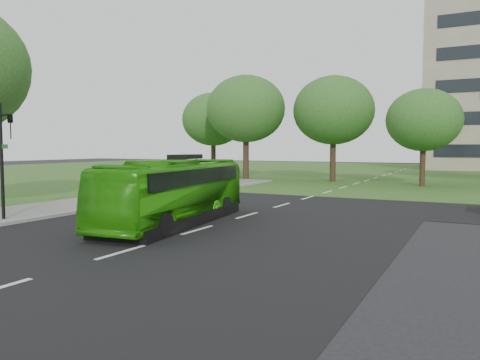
{
  "coord_description": "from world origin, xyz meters",
  "views": [
    {
      "loc": [
        8.98,
        -12.06,
        3.0
      ],
      "look_at": [
        -0.05,
        5.43,
        1.6
      ],
      "focal_mm": 35.0,
      "sensor_mm": 36.0,
      "label": 1
    }
  ],
  "objects_px": {
    "tree_park_c": "(424,120)",
    "tree_park_f": "(213,119)",
    "traffic_light": "(4,153)",
    "bus": "(175,192)",
    "tree_park_b": "(333,110)",
    "tree_park_a": "(246,109)"
  },
  "relations": [
    {
      "from": "tree_park_a",
      "to": "tree_park_f",
      "type": "bearing_deg",
      "value": 147.07
    },
    {
      "from": "tree_park_b",
      "to": "bus",
      "type": "height_order",
      "value": "tree_park_b"
    },
    {
      "from": "tree_park_a",
      "to": "traffic_light",
      "type": "relative_size",
      "value": 2.0
    },
    {
      "from": "tree_park_c",
      "to": "bus",
      "type": "height_order",
      "value": "tree_park_c"
    },
    {
      "from": "tree_park_a",
      "to": "bus",
      "type": "height_order",
      "value": "tree_park_a"
    },
    {
      "from": "tree_park_c",
      "to": "tree_park_f",
      "type": "relative_size",
      "value": 0.87
    },
    {
      "from": "tree_park_a",
      "to": "tree_park_b",
      "type": "height_order",
      "value": "tree_park_a"
    },
    {
      "from": "traffic_light",
      "to": "bus",
      "type": "bearing_deg",
      "value": 27.63
    },
    {
      "from": "tree_park_c",
      "to": "tree_park_f",
      "type": "bearing_deg",
      "value": 169.72
    },
    {
      "from": "tree_park_b",
      "to": "traffic_light",
      "type": "bearing_deg",
      "value": -100.89
    },
    {
      "from": "tree_park_c",
      "to": "bus",
      "type": "bearing_deg",
      "value": -106.07
    },
    {
      "from": "tree_park_c",
      "to": "traffic_light",
      "type": "bearing_deg",
      "value": -116.11
    },
    {
      "from": "tree_park_b",
      "to": "tree_park_c",
      "type": "bearing_deg",
      "value": -11.62
    },
    {
      "from": "tree_park_f",
      "to": "tree_park_a",
      "type": "bearing_deg",
      "value": -32.93
    },
    {
      "from": "tree_park_a",
      "to": "tree_park_b",
      "type": "relative_size",
      "value": 1.04
    },
    {
      "from": "tree_park_c",
      "to": "bus",
      "type": "relative_size",
      "value": 0.82
    },
    {
      "from": "tree_park_a",
      "to": "traffic_light",
      "type": "xyz_separation_m",
      "value": [
        2.41,
        -26.02,
        -3.64
      ]
    },
    {
      "from": "bus",
      "to": "traffic_light",
      "type": "distance_m",
      "value": 6.9
    },
    {
      "from": "bus",
      "to": "traffic_light",
      "type": "height_order",
      "value": "traffic_light"
    },
    {
      "from": "tree_park_a",
      "to": "tree_park_b",
      "type": "bearing_deg",
      "value": 10.2
    },
    {
      "from": "tree_park_f",
      "to": "traffic_light",
      "type": "distance_m",
      "value": 30.82
    },
    {
      "from": "tree_park_c",
      "to": "bus",
      "type": "distance_m",
      "value": 24.19
    }
  ]
}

